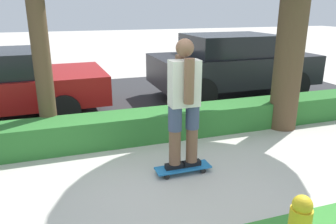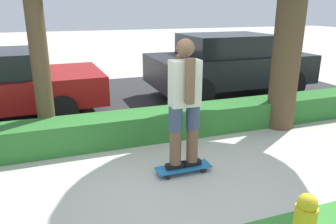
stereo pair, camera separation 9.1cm
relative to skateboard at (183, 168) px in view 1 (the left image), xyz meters
name	(u,v)px [view 1 (the left image)]	position (x,y,z in m)	size (l,w,h in m)	color
ground_plane	(178,184)	(-0.16, -0.25, -0.07)	(60.00, 60.00, 0.00)	#BCB7AD
street_asphalt	(118,100)	(-0.16, 3.95, -0.07)	(12.63, 5.00, 0.01)	#2D2D30
hedge_row	(146,126)	(-0.16, 1.35, 0.16)	(12.63, 0.60, 0.47)	#2D702D
skateboard	(183,168)	(0.00, 0.00, 0.00)	(0.76, 0.24, 0.09)	#1E6BAD
skater_person	(184,102)	(0.00, 0.00, 0.93)	(0.50, 0.44, 1.71)	black
parked_car_middle	(232,64)	(2.63, 3.45, 0.74)	(3.98, 1.94, 1.54)	black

